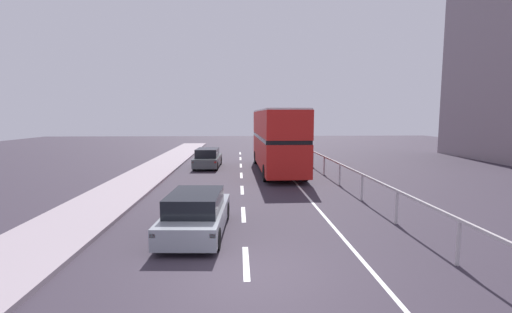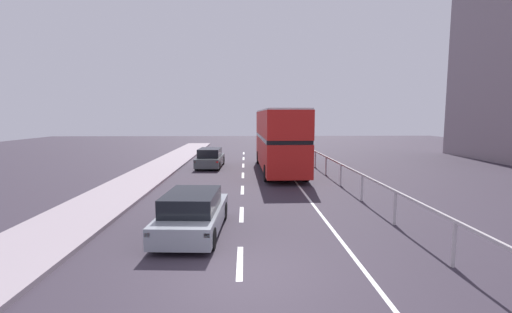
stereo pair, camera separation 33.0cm
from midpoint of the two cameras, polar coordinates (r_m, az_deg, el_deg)
name	(u,v)px [view 2 (the right image)]	position (r m, az deg, el deg)	size (l,w,h in m)	color
ground_plane	(239,276)	(8.96, -1.58, -18.81)	(73.28, 120.00, 0.10)	#302934
lane_paint_markings	(281,195)	(17.05, 4.70, -6.30)	(3.21, 46.00, 0.01)	silver
bridge_side_railing	(351,173)	(18.15, 15.58, -2.61)	(0.10, 42.00, 1.22)	#BAB2B4
double_decker_bus_red	(279,139)	(24.19, 4.14, 2.92)	(2.78, 10.90, 4.23)	red
hatchback_car_near	(193,213)	(11.71, -9.37, -9.03)	(2.04, 4.47, 1.38)	gray
sedan_car_ahead	(210,158)	(26.40, -7.07, -0.28)	(1.91, 4.49, 1.43)	#474E4F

